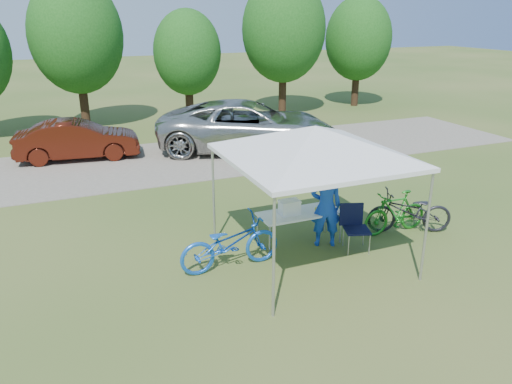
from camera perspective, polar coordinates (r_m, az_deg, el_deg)
ground at (r=10.15m, az=6.16°, el=-7.68°), size 100.00×100.00×0.00m
gravel_strip at (r=17.09m, az=-6.81°, el=3.94°), size 24.00×5.00×0.02m
canopy at (r=9.23m, az=6.77°, el=7.07°), size 4.53×4.53×3.00m
treeline at (r=22.29m, az=-12.53°, el=16.56°), size 24.89×4.28×6.30m
folding_table at (r=10.51m, az=5.01°, el=-2.55°), size 1.75×0.73×0.72m
folding_chair at (r=10.52m, az=11.16°, el=-3.48°), size 0.62×0.64×0.96m
cooler at (r=10.33m, az=3.84°, el=-1.75°), size 0.42×0.28×0.30m
ice_cream_cup at (r=10.62m, az=6.95°, el=-1.96°), size 0.08×0.08×0.06m
cyclist at (r=10.44m, az=7.99°, el=-1.61°), size 0.75×0.63×1.77m
bike_blue at (r=9.58m, az=-3.00°, el=-5.85°), size 2.01×0.75×1.05m
bike_green at (r=11.49m, az=15.61°, el=-2.26°), size 1.62×0.46×0.97m
bike_dark at (r=11.60m, az=17.17°, el=-2.18°), size 1.98×1.31×0.98m
minivan at (r=17.65m, az=-0.88°, el=7.55°), size 6.91×5.26×1.74m
sedan at (r=17.66m, az=-19.71°, el=5.64°), size 4.07×1.82×1.30m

